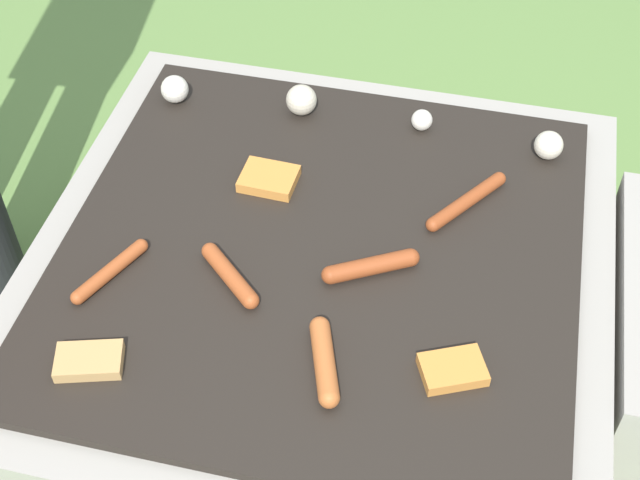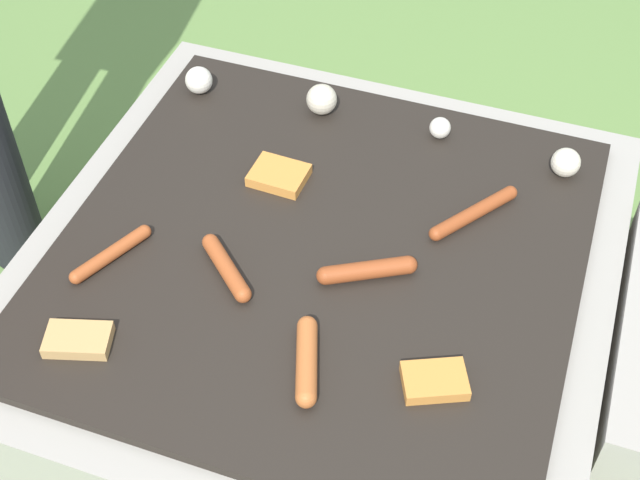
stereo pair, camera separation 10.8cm
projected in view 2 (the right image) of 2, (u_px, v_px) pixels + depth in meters
ground_plane at (320, 374)px, 1.75m from camera, size 14.00×14.00×0.00m
grill at (320, 317)px, 1.62m from camera, size 0.97×0.97×0.37m
sausage_front_center at (226, 268)px, 1.43m from camera, size 0.12×0.11×0.03m
sausage_front_right at (367, 270)px, 1.43m from camera, size 0.15×0.10×0.03m
sausage_mid_left at (307, 361)px, 1.31m from camera, size 0.07×0.15×0.03m
sausage_back_left at (111, 254)px, 1.46m from camera, size 0.08×0.15×0.02m
sausage_front_left at (474, 213)px, 1.52m from camera, size 0.12×0.16×0.02m
bread_slice_center at (78, 340)px, 1.34m from camera, size 0.11×0.09×0.02m
bread_slice_right at (279, 175)px, 1.59m from camera, size 0.10×0.08×0.02m
bread_slice_left at (435, 381)px, 1.29m from camera, size 0.11×0.10×0.02m
mushroom_row at (359, 112)px, 1.68m from camera, size 0.77×0.08×0.06m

